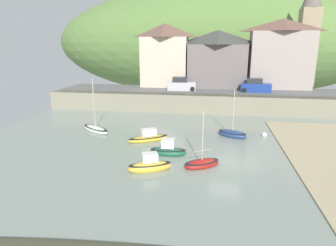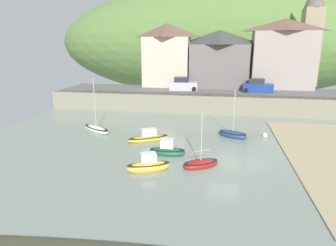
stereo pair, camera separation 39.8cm
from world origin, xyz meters
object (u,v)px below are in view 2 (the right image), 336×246
Objects in this scene: sailboat_nearest_shore at (149,137)px; sailboat_far_left at (167,150)px; waterfront_building_left at (167,55)px; sailboat_tall_mast at (201,164)px; waterfront_building_centre at (219,59)px; parked_car_near_slipway at (183,85)px; church_with_spire at (311,32)px; waterfront_building_right at (283,54)px; rowboat_small_beached at (233,134)px; sailboat_blue_trim at (148,165)px; mooring_buoy at (265,135)px; parked_car_by_wall at (257,86)px; sailboat_white_hull at (96,129)px.

sailboat_far_left is at bearing -84.34° from sailboat_nearest_shore.
waterfront_building_left reaches higher than sailboat_tall_mast.
waterfront_building_centre is (8.17, 0.00, -0.54)m from waterfront_building_left.
waterfront_building_left is at bearing 180.00° from waterfront_building_centre.
sailboat_nearest_shore is at bearing -97.17° from parked_car_near_slipway.
church_with_spire is 35.18m from sailboat_far_left.
church_with_spire is at bearing 40.60° from waterfront_building_right.
sailboat_nearest_shore is (-2.42, 3.27, -0.05)m from sailboat_far_left.
sailboat_tall_mast is (-2.64, -7.95, -0.04)m from rowboat_small_beached.
mooring_buoy is at bearing 22.22° from sailboat_blue_trim.
church_with_spire is at bearing 67.48° from mooring_buoy.
parked_car_near_slipway is 7.92× the size of mooring_buoy.
sailboat_nearest_shore is at bearing -84.79° from waterfront_building_left.
mooring_buoy is (3.19, 0.58, -0.12)m from rowboat_small_beached.
waterfront_building_right is at bearing 52.04° from parked_car_by_wall.
sailboat_blue_trim is (-18.66, -31.82, -10.47)m from church_with_spire.
waterfront_building_centre is 15.14m from church_with_spire.
sailboat_white_hull reaches higher than rowboat_small_beached.
sailboat_blue_trim reaches higher than sailboat_nearest_shore.
sailboat_white_hull is at bearing 114.85° from sailboat_tall_mast.
sailboat_nearest_shore is 7.54m from sailboat_tall_mast.
church_with_spire is at bearing 75.03° from sailboat_white_hull.
parked_car_near_slipway is at bearing -155.98° from church_with_spire.
mooring_buoy is (-4.44, -17.97, -7.40)m from waterfront_building_right.
sailboat_far_left is at bearing -79.91° from waterfront_building_left.
sailboat_blue_trim is 11.84m from sailboat_white_hull.
rowboat_small_beached reaches higher than sailboat_tall_mast.
sailboat_white_hull is (-26.52, -22.96, -10.59)m from church_with_spire.
church_with_spire is 27.77m from rowboat_small_beached.
sailboat_white_hull is (-14.23, -0.42, -0.03)m from rowboat_small_beached.
parked_car_by_wall is (-3.87, -4.50, -4.35)m from waterfront_building_right.
church_with_spire reaches higher than waterfront_building_centre.
parked_car_near_slipway is 1.00× the size of parked_car_by_wall.
parked_car_by_wall reaches higher than sailboat_tall_mast.
parked_car_near_slipway is at bearing -138.23° from waterfront_building_centre.
rowboat_small_beached is at bearing -67.29° from parked_car_near_slipway.
sailboat_white_hull is at bearing 146.79° from sailboat_far_left.
mooring_buoy is (17.41, 1.00, -0.09)m from sailboat_white_hull.
sailboat_nearest_shore is at bearing -106.43° from waterfront_building_centre.
waterfront_building_centre is 23.63m from sailboat_white_hull.
sailboat_tall_mast is 1.32× the size of sailboat_blue_trim.
parked_car_by_wall is (10.12, 23.32, 2.83)m from sailboat_blue_trim.
sailboat_far_left is 0.62× the size of rowboat_small_beached.
church_with_spire is at bearing 20.98° from parked_car_near_slipway.
sailboat_nearest_shore reaches higher than mooring_buoy.
waterfront_building_left is 22.17m from rowboat_small_beached.
sailboat_nearest_shore is 1.19× the size of sailboat_blue_trim.
sailboat_white_hull is at bearing -149.41° from rowboat_small_beached.
church_with_spire is at bearing 31.78° from sailboat_tall_mast.
sailboat_white_hull reaches higher than sailboat_tall_mast.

